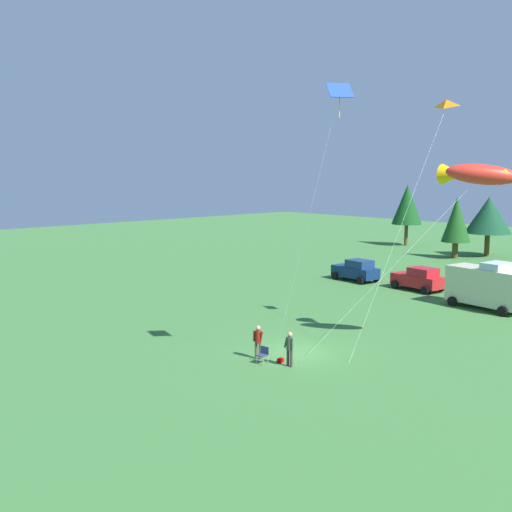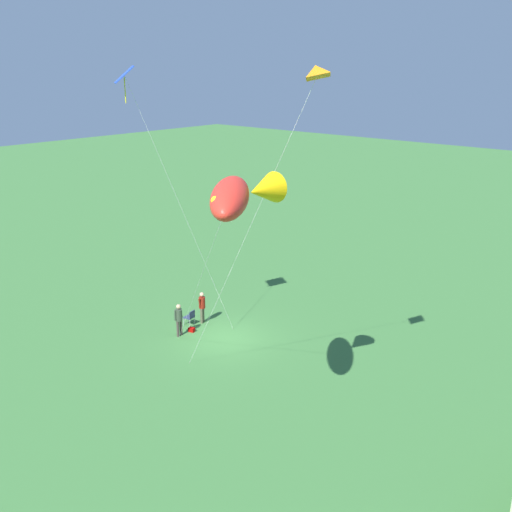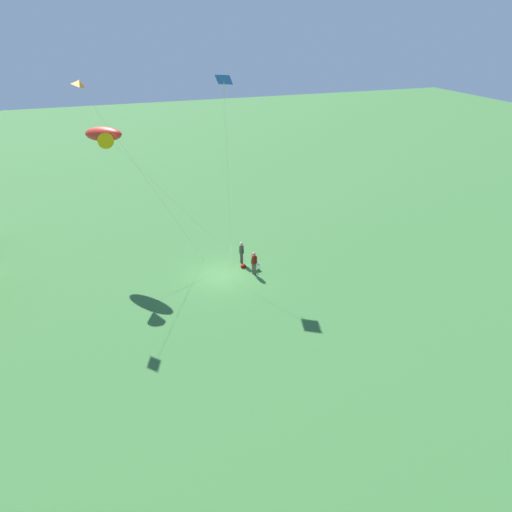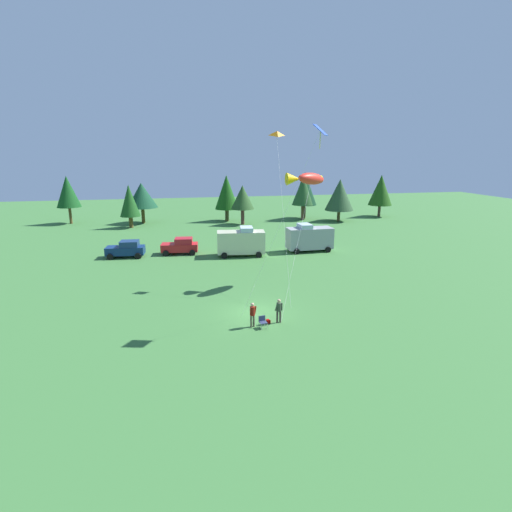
% 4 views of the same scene
% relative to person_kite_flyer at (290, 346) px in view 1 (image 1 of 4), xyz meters
% --- Properties ---
extents(ground_plane, '(160.00, 160.00, 0.00)m').
position_rel_person_kite_flyer_xyz_m(ground_plane, '(-1.28, 2.05, -1.02)').
color(ground_plane, '#386D34').
extents(person_kite_flyer, '(0.57, 0.36, 1.74)m').
position_rel_person_kite_flyer_xyz_m(person_kite_flyer, '(0.00, 0.00, 0.00)').
color(person_kite_flyer, '#3F3430').
rests_on(person_kite_flyer, ground).
extents(folding_chair, '(0.56, 0.56, 0.82)m').
position_rel_person_kite_flyer_xyz_m(folding_chair, '(-1.28, -0.57, -0.53)').
color(folding_chair, navy).
rests_on(folding_chair, ground).
extents(person_spectator, '(0.54, 0.45, 1.74)m').
position_rel_person_kite_flyer_xyz_m(person_spectator, '(-1.94, -0.31, 0.00)').
color(person_spectator, '#52513B').
rests_on(person_spectator, ground).
extents(backpack_on_grass, '(0.29, 0.36, 0.22)m').
position_rel_person_kite_flyer_xyz_m(backpack_on_grass, '(-0.73, 0.11, -0.91)').
color(backpack_on_grass, '#9F0905').
rests_on(backpack_on_grass, ground).
extents(car_navy_hatch, '(4.34, 2.51, 1.89)m').
position_rel_person_kite_flyer_xyz_m(car_navy_hatch, '(-12.34, 20.98, -0.07)').
color(car_navy_hatch, navy).
rests_on(car_navy_hatch, ground).
extents(car_red_sedan, '(4.37, 2.58, 1.89)m').
position_rel_person_kite_flyer_xyz_m(car_red_sedan, '(-6.28, 21.31, -0.07)').
color(car_red_sedan, '#B41A1E').
rests_on(car_red_sedan, ground).
extents(van_camper_beige, '(5.61, 3.10, 3.34)m').
position_rel_person_kite_flyer_xyz_m(van_camper_beige, '(0.56, 19.09, 0.62)').
color(van_camper_beige, beige).
rests_on(van_camper_beige, ground).
extents(kite_large_fish, '(6.67, 10.02, 10.02)m').
position_rel_person_kite_flyer_xyz_m(kite_large_fish, '(4.67, 8.59, 8.32)').
color(kite_large_fish, red).
rests_on(kite_large_fish, ground).
extents(kite_diamond_blue, '(5.71, 1.93, 13.31)m').
position_rel_person_kite_flyer_xyz_m(kite_diamond_blue, '(2.50, 0.29, 11.55)').
color(kite_diamond_blue, blue).
rests_on(kite_diamond_blue, ground).
extents(kite_delta_orange, '(1.17, 7.61, 13.44)m').
position_rel_person_kite_flyer_xyz_m(kite_delta_orange, '(2.22, 9.69, 12.08)').
color(kite_delta_orange, orange).
rests_on(kite_delta_orange, ground).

